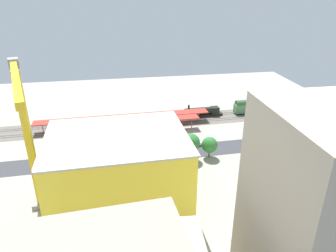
{
  "coord_description": "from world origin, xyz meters",
  "views": [
    {
      "loc": [
        9.08,
        88.21,
        47.65
      ],
      "look_at": [
        -5.94,
        0.83,
        7.98
      ],
      "focal_mm": 33.65,
      "sensor_mm": 36.0,
      "label": 1
    }
  ],
  "objects_px": {
    "street_tree_2": "(210,145)",
    "platform_canopy_near": "(136,121)",
    "locomotive": "(204,112)",
    "parked_car_3": "(122,150)",
    "parked_car_0": "(196,143)",
    "parked_car_2": "(147,148)",
    "tower_crane": "(27,131)",
    "street_tree_1": "(159,148)",
    "parked_car_4": "(96,151)",
    "parked_car_1": "(171,146)",
    "parked_car_5": "(67,153)",
    "box_truck_0": "(76,165)",
    "construction_building": "(119,171)",
    "street_tree_3": "(251,139)",
    "platform_canopy_far": "(124,117)",
    "traffic_light": "(117,138)",
    "street_tree_0": "(191,142)",
    "passenger_coach": "(258,105)"
  },
  "relations": [
    {
      "from": "tower_crane",
      "to": "street_tree_2",
      "type": "distance_m",
      "value": 51.08
    },
    {
      "from": "parked_car_3",
      "to": "street_tree_1",
      "type": "relative_size",
      "value": 0.61
    },
    {
      "from": "street_tree_3",
      "to": "street_tree_1",
      "type": "bearing_deg",
      "value": -0.18
    },
    {
      "from": "parked_car_5",
      "to": "traffic_light",
      "type": "bearing_deg",
      "value": -176.52
    },
    {
      "from": "platform_canopy_near",
      "to": "street_tree_1",
      "type": "xyz_separation_m",
      "value": [
        -5.07,
        21.51,
        0.51
      ]
    },
    {
      "from": "locomotive",
      "to": "parked_car_5",
      "type": "relative_size",
      "value": 3.34
    },
    {
      "from": "platform_canopy_far",
      "to": "street_tree_0",
      "type": "height_order",
      "value": "street_tree_0"
    },
    {
      "from": "street_tree_2",
      "to": "tower_crane",
      "type": "bearing_deg",
      "value": 22.06
    },
    {
      "from": "construction_building",
      "to": "parked_car_2",
      "type": "bearing_deg",
      "value": -111.43
    },
    {
      "from": "platform_canopy_far",
      "to": "street_tree_1",
      "type": "xyz_separation_m",
      "value": [
        -8.95,
        27.89,
        1.12
      ]
    },
    {
      "from": "locomotive",
      "to": "street_tree_3",
      "type": "bearing_deg",
      "value": 99.57
    },
    {
      "from": "platform_canopy_near",
      "to": "parked_car_1",
      "type": "relative_size",
      "value": 10.76
    },
    {
      "from": "parked_car_2",
      "to": "construction_building",
      "type": "relative_size",
      "value": 0.14
    },
    {
      "from": "locomotive",
      "to": "parked_car_5",
      "type": "xyz_separation_m",
      "value": [
        49.78,
        23.88,
        -1.07
      ]
    },
    {
      "from": "street_tree_0",
      "to": "street_tree_1",
      "type": "bearing_deg",
      "value": -0.04
    },
    {
      "from": "parked_car_4",
      "to": "street_tree_3",
      "type": "relative_size",
      "value": 0.57
    },
    {
      "from": "parked_car_1",
      "to": "parked_car_5",
      "type": "relative_size",
      "value": 0.91
    },
    {
      "from": "parked_car_0",
      "to": "parked_car_4",
      "type": "relative_size",
      "value": 1.1
    },
    {
      "from": "locomotive",
      "to": "parked_car_2",
      "type": "relative_size",
      "value": 3.5
    },
    {
      "from": "parked_car_1",
      "to": "parked_car_3",
      "type": "distance_m",
      "value": 15.69
    },
    {
      "from": "street_tree_1",
      "to": "street_tree_2",
      "type": "xyz_separation_m",
      "value": [
        -15.32,
        -0.36,
        -0.66
      ]
    },
    {
      "from": "locomotive",
      "to": "parked_car_3",
      "type": "relative_size",
      "value": 3.49
    },
    {
      "from": "parked_car_0",
      "to": "parked_car_4",
      "type": "distance_m",
      "value": 31.75
    },
    {
      "from": "street_tree_1",
      "to": "street_tree_3",
      "type": "xyz_separation_m",
      "value": [
        -28.14,
        0.09,
        0.31
      ]
    },
    {
      "from": "construction_building",
      "to": "street_tree_1",
      "type": "distance_m",
      "value": 20.99
    },
    {
      "from": "platform_canopy_near",
      "to": "parked_car_1",
      "type": "bearing_deg",
      "value": 126.72
    },
    {
      "from": "parked_car_0",
      "to": "parked_car_4",
      "type": "bearing_deg",
      "value": -0.21
    },
    {
      "from": "parked_car_2",
      "to": "street_tree_2",
      "type": "relative_size",
      "value": 0.66
    },
    {
      "from": "parked_car_0",
      "to": "parked_car_2",
      "type": "relative_size",
      "value": 1.07
    },
    {
      "from": "passenger_coach",
      "to": "box_truck_0",
      "type": "height_order",
      "value": "passenger_coach"
    },
    {
      "from": "parked_car_5",
      "to": "parked_car_0",
      "type": "bearing_deg",
      "value": 179.84
    },
    {
      "from": "street_tree_1",
      "to": "street_tree_3",
      "type": "bearing_deg",
      "value": 179.82
    },
    {
      "from": "construction_building",
      "to": "street_tree_3",
      "type": "height_order",
      "value": "construction_building"
    },
    {
      "from": "tower_crane",
      "to": "street_tree_1",
      "type": "height_order",
      "value": "tower_crane"
    },
    {
      "from": "street_tree_2",
      "to": "platform_canopy_near",
      "type": "bearing_deg",
      "value": -46.04
    },
    {
      "from": "parked_car_0",
      "to": "parked_car_2",
      "type": "bearing_deg",
      "value": 2.28
    },
    {
      "from": "parked_car_5",
      "to": "street_tree_1",
      "type": "relative_size",
      "value": 0.63
    },
    {
      "from": "construction_building",
      "to": "street_tree_3",
      "type": "distance_m",
      "value": 43.41
    },
    {
      "from": "locomotive",
      "to": "box_truck_0",
      "type": "distance_m",
      "value": 56.56
    },
    {
      "from": "parked_car_1",
      "to": "parked_car_5",
      "type": "bearing_deg",
      "value": -1.27
    },
    {
      "from": "street_tree_0",
      "to": "platform_canopy_near",
      "type": "bearing_deg",
      "value": -56.01
    },
    {
      "from": "platform_canopy_far",
      "to": "parked_car_3",
      "type": "bearing_deg",
      "value": 85.14
    },
    {
      "from": "platform_canopy_near",
      "to": "tower_crane",
      "type": "relative_size",
      "value": 1.33
    },
    {
      "from": "parked_car_2",
      "to": "traffic_light",
      "type": "distance_m",
      "value": 9.84
    },
    {
      "from": "parked_car_5",
      "to": "street_tree_2",
      "type": "bearing_deg",
      "value": 168.94
    },
    {
      "from": "parked_car_1",
      "to": "street_tree_0",
      "type": "distance_m",
      "value": 10.31
    },
    {
      "from": "locomotive",
      "to": "traffic_light",
      "type": "bearing_deg",
      "value": 33.76
    },
    {
      "from": "locomotive",
      "to": "parked_car_1",
      "type": "bearing_deg",
      "value": 54.43
    },
    {
      "from": "tower_crane",
      "to": "street_tree_3",
      "type": "distance_m",
      "value": 62.25
    },
    {
      "from": "street_tree_0",
      "to": "street_tree_3",
      "type": "relative_size",
      "value": 1.14
    }
  ]
}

